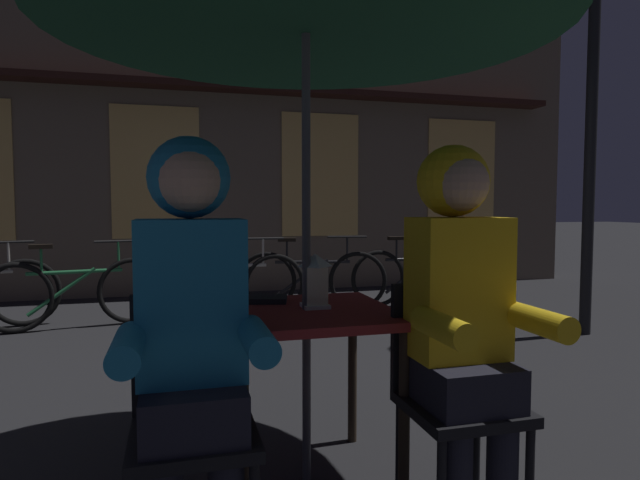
% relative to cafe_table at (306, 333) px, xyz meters
% --- Properties ---
extents(ground_plane, '(60.00, 60.00, 0.00)m').
position_rel_cafe_table_xyz_m(ground_plane, '(0.00, 0.00, -0.64)').
color(ground_plane, '#232326').
extents(cafe_table, '(0.72, 0.72, 0.74)m').
position_rel_cafe_table_xyz_m(cafe_table, '(0.00, 0.00, 0.00)').
color(cafe_table, maroon).
rests_on(cafe_table, ground_plane).
extents(lantern, '(0.11, 0.11, 0.23)m').
position_rel_cafe_table_xyz_m(lantern, '(0.04, 0.02, 0.22)').
color(lantern, white).
rests_on(lantern, cafe_table).
extents(chair_left, '(0.40, 0.40, 0.87)m').
position_rel_cafe_table_xyz_m(chair_left, '(-0.48, -0.37, -0.15)').
color(chair_left, black).
rests_on(chair_left, ground_plane).
extents(chair_right, '(0.40, 0.40, 0.87)m').
position_rel_cafe_table_xyz_m(chair_right, '(0.48, -0.37, -0.15)').
color(chair_right, black).
rests_on(chair_right, ground_plane).
extents(person_left_hooded, '(0.45, 0.56, 1.40)m').
position_rel_cafe_table_xyz_m(person_left_hooded, '(-0.48, -0.43, 0.21)').
color(person_left_hooded, black).
rests_on(person_left_hooded, ground_plane).
extents(person_right_hooded, '(0.45, 0.56, 1.40)m').
position_rel_cafe_table_xyz_m(person_right_hooded, '(0.48, -0.43, 0.21)').
color(person_right_hooded, black).
rests_on(person_right_hooded, ground_plane).
extents(shopfront_building, '(10.00, 0.93, 6.20)m').
position_rel_cafe_table_xyz_m(shopfront_building, '(0.35, 5.40, 2.45)').
color(shopfront_building, '#6B5B4C').
rests_on(shopfront_building, ground_plane).
extents(street_lamp, '(0.32, 0.32, 3.88)m').
position_rel_cafe_table_xyz_m(street_lamp, '(3.08, 1.88, 2.08)').
color(street_lamp, black).
rests_on(street_lamp, ground_plane).
extents(bicycle_second, '(1.66, 0.33, 0.84)m').
position_rel_cafe_table_xyz_m(bicycle_second, '(-1.45, 3.33, -0.29)').
color(bicycle_second, black).
rests_on(bicycle_second, ground_plane).
extents(bicycle_third, '(1.68, 0.10, 0.84)m').
position_rel_cafe_table_xyz_m(bicycle_third, '(-0.02, 3.47, -0.29)').
color(bicycle_third, black).
rests_on(bicycle_third, ground_plane).
extents(bicycle_fourth, '(1.65, 0.40, 0.84)m').
position_rel_cafe_table_xyz_m(bicycle_fourth, '(0.95, 3.61, -0.29)').
color(bicycle_fourth, black).
rests_on(bicycle_fourth, ground_plane).
extents(bicycle_fifth, '(1.68, 0.08, 0.84)m').
position_rel_cafe_table_xyz_m(bicycle_fifth, '(2.24, 3.60, -0.29)').
color(bicycle_fifth, black).
rests_on(bicycle_fifth, ground_plane).
extents(book, '(0.23, 0.18, 0.02)m').
position_rel_cafe_table_xyz_m(book, '(-0.14, 0.21, 0.11)').
color(book, black).
rests_on(book, cafe_table).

